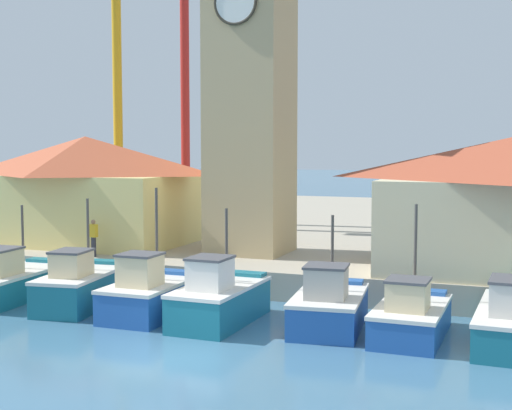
{
  "coord_description": "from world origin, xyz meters",
  "views": [
    {
      "loc": [
        9.2,
        -17.26,
        5.96
      ],
      "look_at": [
        -1.22,
        10.07,
        3.5
      ],
      "focal_mm": 50.0,
      "sensor_mm": 36.0,
      "label": 1
    }
  ],
  "objects_px": {
    "fishing_boat_mid_left": "(219,299)",
    "fishing_boat_mid_right": "(411,316)",
    "fishing_boat_far_left": "(13,281)",
    "warehouse_left": "(86,188)",
    "fishing_boat_left_inner": "(150,294)",
    "clock_tower": "(250,77)",
    "port_crane_far": "(187,112)",
    "fishing_boat_left_outer": "(81,286)",
    "fishing_boat_right_inner": "(512,321)",
    "dock_worker_near_tower": "(94,237)",
    "fishing_boat_center": "(329,306)",
    "port_crane_near": "(123,111)"
  },
  "relations": [
    {
      "from": "fishing_boat_mid_left",
      "to": "fishing_boat_right_inner",
      "type": "bearing_deg",
      "value": 4.88
    },
    {
      "from": "fishing_boat_left_inner",
      "to": "warehouse_left",
      "type": "distance_m",
      "value": 12.31
    },
    {
      "from": "fishing_boat_right_inner",
      "to": "port_crane_far",
      "type": "bearing_deg",
      "value": 137.47
    },
    {
      "from": "port_crane_near",
      "to": "fishing_boat_left_outer",
      "type": "bearing_deg",
      "value": -63.73
    },
    {
      "from": "fishing_boat_center",
      "to": "fishing_boat_mid_right",
      "type": "height_order",
      "value": "fishing_boat_mid_right"
    },
    {
      "from": "clock_tower",
      "to": "port_crane_near",
      "type": "xyz_separation_m",
      "value": [
        -11.42,
        7.93,
        -0.97
      ]
    },
    {
      "from": "fishing_boat_mid_left",
      "to": "fishing_boat_center",
      "type": "height_order",
      "value": "fishing_boat_mid_left"
    },
    {
      "from": "fishing_boat_center",
      "to": "fishing_boat_mid_right",
      "type": "distance_m",
      "value": 2.67
    },
    {
      "from": "clock_tower",
      "to": "warehouse_left",
      "type": "xyz_separation_m",
      "value": [
        -8.91,
        0.26,
        -5.17
      ]
    },
    {
      "from": "fishing_boat_center",
      "to": "fishing_boat_right_inner",
      "type": "relative_size",
      "value": 0.84
    },
    {
      "from": "clock_tower",
      "to": "fishing_boat_left_outer",
      "type": "bearing_deg",
      "value": -114.34
    },
    {
      "from": "fishing_boat_far_left",
      "to": "fishing_boat_right_inner",
      "type": "bearing_deg",
      "value": 0.75
    },
    {
      "from": "fishing_boat_mid_left",
      "to": "fishing_boat_mid_right",
      "type": "bearing_deg",
      "value": 4.6
    },
    {
      "from": "fishing_boat_mid_right",
      "to": "fishing_boat_right_inner",
      "type": "distance_m",
      "value": 2.97
    },
    {
      "from": "warehouse_left",
      "to": "port_crane_near",
      "type": "relative_size",
      "value": 0.55
    },
    {
      "from": "warehouse_left",
      "to": "fishing_boat_left_outer",
      "type": "bearing_deg",
      "value": -57.05
    },
    {
      "from": "fishing_boat_right_inner",
      "to": "fishing_boat_center",
      "type": "bearing_deg",
      "value": -178.52
    },
    {
      "from": "fishing_boat_left_outer",
      "to": "fishing_boat_mid_left",
      "type": "xyz_separation_m",
      "value": [
        5.7,
        -0.36,
        0.02
      ]
    },
    {
      "from": "fishing_boat_left_inner",
      "to": "port_crane_far",
      "type": "relative_size",
      "value": 0.25
    },
    {
      "from": "fishing_boat_left_outer",
      "to": "fishing_boat_left_inner",
      "type": "bearing_deg",
      "value": -6.06
    },
    {
      "from": "fishing_boat_mid_left",
      "to": "dock_worker_near_tower",
      "type": "bearing_deg",
      "value": 149.46
    },
    {
      "from": "fishing_boat_left_inner",
      "to": "fishing_boat_right_inner",
      "type": "height_order",
      "value": "fishing_boat_left_inner"
    },
    {
      "from": "clock_tower",
      "to": "port_crane_near",
      "type": "relative_size",
      "value": 0.87
    },
    {
      "from": "fishing_boat_left_outer",
      "to": "port_crane_far",
      "type": "distance_m",
      "value": 20.54
    },
    {
      "from": "fishing_boat_far_left",
      "to": "clock_tower",
      "type": "distance_m",
      "value": 13.25
    },
    {
      "from": "fishing_boat_left_outer",
      "to": "port_crane_far",
      "type": "bearing_deg",
      "value": 104.65
    },
    {
      "from": "fishing_boat_mid_left",
      "to": "clock_tower",
      "type": "xyz_separation_m",
      "value": [
        -2.11,
        8.3,
        8.16
      ]
    },
    {
      "from": "fishing_boat_left_outer",
      "to": "dock_worker_near_tower",
      "type": "relative_size",
      "value": 2.94
    },
    {
      "from": "fishing_boat_left_inner",
      "to": "port_crane_near",
      "type": "xyz_separation_m",
      "value": [
        -10.86,
        16.19,
        7.23
      ]
    },
    {
      "from": "fishing_boat_left_outer",
      "to": "fishing_boat_right_inner",
      "type": "height_order",
      "value": "fishing_boat_right_inner"
    },
    {
      "from": "fishing_boat_far_left",
      "to": "fishing_boat_left_inner",
      "type": "distance_m",
      "value": 6.33
    },
    {
      "from": "fishing_boat_mid_right",
      "to": "port_crane_far",
      "type": "bearing_deg",
      "value": 132.41
    },
    {
      "from": "fishing_boat_far_left",
      "to": "fishing_boat_mid_left",
      "type": "distance_m",
      "value": 9.0
    },
    {
      "from": "fishing_boat_left_outer",
      "to": "fishing_boat_mid_right",
      "type": "bearing_deg",
      "value": 0.7
    },
    {
      "from": "port_crane_near",
      "to": "port_crane_far",
      "type": "relative_size",
      "value": 1.07
    },
    {
      "from": "fishing_boat_left_outer",
      "to": "fishing_boat_mid_right",
      "type": "height_order",
      "value": "fishing_boat_mid_right"
    },
    {
      "from": "fishing_boat_left_inner",
      "to": "clock_tower",
      "type": "bearing_deg",
      "value": 86.1
    },
    {
      "from": "fishing_boat_left_outer",
      "to": "warehouse_left",
      "type": "xyz_separation_m",
      "value": [
        -5.32,
        8.2,
        3.02
      ]
    },
    {
      "from": "fishing_boat_mid_left",
      "to": "fishing_boat_right_inner",
      "type": "height_order",
      "value": "fishing_boat_right_inner"
    },
    {
      "from": "fishing_boat_left_outer",
      "to": "clock_tower",
      "type": "xyz_separation_m",
      "value": [
        3.59,
        7.94,
        8.18
      ]
    },
    {
      "from": "fishing_boat_mid_right",
      "to": "clock_tower",
      "type": "relative_size",
      "value": 0.26
    },
    {
      "from": "fishing_boat_left_inner",
      "to": "dock_worker_near_tower",
      "type": "height_order",
      "value": "fishing_boat_left_inner"
    },
    {
      "from": "fishing_boat_mid_left",
      "to": "fishing_boat_mid_right",
      "type": "distance_m",
      "value": 6.31
    },
    {
      "from": "fishing_boat_mid_left",
      "to": "fishing_boat_left_inner",
      "type": "bearing_deg",
      "value": 179.17
    },
    {
      "from": "fishing_boat_right_inner",
      "to": "clock_tower",
      "type": "height_order",
      "value": "clock_tower"
    },
    {
      "from": "fishing_boat_far_left",
      "to": "port_crane_near",
      "type": "height_order",
      "value": "port_crane_near"
    },
    {
      "from": "fishing_boat_far_left",
      "to": "warehouse_left",
      "type": "height_order",
      "value": "warehouse_left"
    },
    {
      "from": "fishing_boat_left_outer",
      "to": "warehouse_left",
      "type": "bearing_deg",
      "value": 122.95
    },
    {
      "from": "fishing_boat_left_inner",
      "to": "fishing_boat_mid_right",
      "type": "relative_size",
      "value": 1.05
    },
    {
      "from": "port_crane_near",
      "to": "port_crane_far",
      "type": "bearing_deg",
      "value": 42.51
    }
  ]
}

